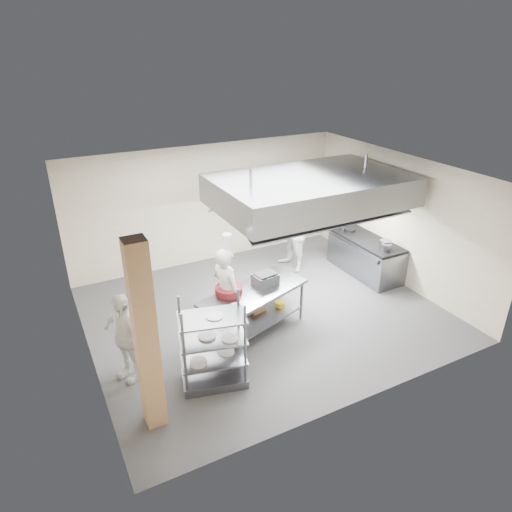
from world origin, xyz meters
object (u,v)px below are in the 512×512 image
chef_head (226,293)px  griddle (265,279)px  chef_line (293,232)px  stockpot (385,244)px  island (254,312)px  pass_rack (213,343)px  cooking_range (365,257)px  chef_plating (125,337)px

chef_head → griddle: bearing=-108.8°
chef_line → stockpot: size_ratio=7.42×
island → pass_rack: 1.66m
chef_line → cooking_range: bearing=49.3°
island → pass_rack: (-1.26, -1.01, 0.34)m
cooking_range → chef_plating: bearing=-168.8°
chef_head → chef_line: chef_line is taller
griddle → stockpot: size_ratio=1.69×
island → pass_rack: bearing=-159.7°
chef_head → chef_line: size_ratio=0.93×
pass_rack → chef_head: 1.42m
chef_plating → stockpot: (6.10, 0.61, 0.18)m
chef_head → chef_line: 3.18m
cooking_range → chef_line: bearing=146.0°
griddle → stockpot: 3.29m
island → chef_head: size_ratio=1.18×
island → cooking_range: island is taller
stockpot → chef_head: bearing=-176.9°
chef_line → chef_plating: chef_line is taller
island → griddle: (0.33, 0.14, 0.56)m
griddle → chef_plating: bearing=179.0°
chef_head → chef_line: bearing=-71.3°
stockpot → chef_line: bearing=133.1°
island → pass_rack: pass_rack is taller
cooking_range → chef_head: bearing=-168.5°
chef_line → island: bearing=-53.2°
chef_plating → griddle: size_ratio=3.60×
chef_plating → griddle: 2.85m
chef_head → griddle: 0.82m
chef_head → chef_line: (2.60, 1.83, 0.07)m
pass_rack → griddle: (1.59, 1.15, 0.22)m
chef_line → griddle: (-1.78, -1.86, 0.03)m
pass_rack → chef_line: (3.37, 3.01, 0.19)m
griddle → chef_head: bearing=169.6°
pass_rack → chef_head: size_ratio=0.86×
cooking_range → chef_plating: size_ratio=1.24×
chef_head → stockpot: size_ratio=6.93×
stockpot → pass_rack: bearing=-163.8°
island → cooking_range: size_ratio=1.09×
cooking_range → chef_head: size_ratio=1.09×
pass_rack → griddle: 1.98m
island → chef_plating: chef_plating is taller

